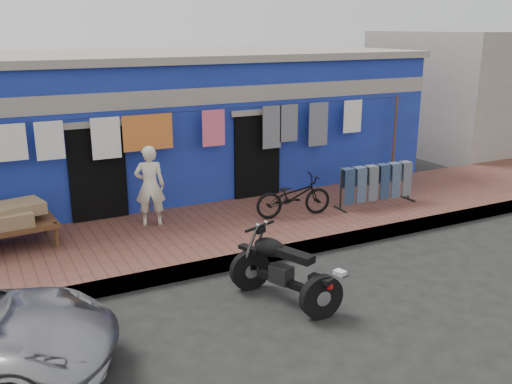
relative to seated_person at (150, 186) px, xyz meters
name	(u,v)px	position (x,y,z in m)	size (l,w,h in m)	color
ground	(317,298)	(1.41, -3.66, -1.03)	(80.00, 80.00, 0.00)	black
sidewalk	(233,230)	(1.41, -0.66, -0.90)	(28.00, 3.00, 0.25)	brown
curb	(268,255)	(1.41, -2.11, -0.90)	(28.00, 0.10, 0.25)	gray
building	(164,121)	(1.41, 3.33, 0.66)	(12.20, 5.20, 3.36)	navy
neighbor_right	(482,91)	(12.41, 3.34, 0.87)	(6.00, 5.00, 3.80)	#9E9384
clothesline	(190,135)	(1.07, 0.59, 0.79)	(10.06, 0.06, 2.10)	brown
seated_person	(150,186)	(0.00, 0.00, 0.00)	(0.56, 0.37, 1.56)	beige
bicycle	(294,192)	(2.71, -0.78, -0.27)	(0.55, 1.57, 1.01)	black
motorcycle	(284,268)	(0.89, -3.55, -0.48)	(1.16, 1.81, 1.10)	black
jeans_rack	(376,184)	(4.67, -0.93, -0.33)	(1.89, 0.45, 0.90)	black
litter_a	(265,270)	(1.16, -2.47, -0.99)	(0.18, 0.14, 0.08)	silver
litter_b	(275,268)	(1.36, -2.46, -0.99)	(0.15, 0.12, 0.08)	silver
litter_c	(340,273)	(2.21, -3.12, -0.99)	(0.18, 0.15, 0.07)	silver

